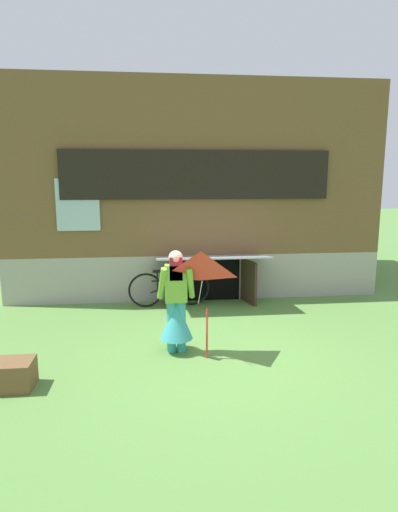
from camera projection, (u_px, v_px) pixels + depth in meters
The scene contains 6 objects.
ground_plane at pixel (217, 353), 6.89m from camera, with size 60.00×60.00×0.00m, color #56843D.
log_house at pixel (188, 189), 11.64m from camera, with size 8.49×5.74×4.86m.
person at pixel (176, 310), 6.80m from camera, with size 0.61×0.53×1.64m.
kite at pixel (201, 278), 6.22m from camera, with size 0.90×0.89×1.62m.
bicycle_black at pixel (169, 288), 9.33m from camera, with size 1.76×0.15×0.80m.
wooden_crate at pixel (13, 375), 5.70m from camera, with size 0.54×0.46×0.38m, color brown.
Camera 1 is at (-1.01, -6.43, 2.75)m, focal length 30.36 mm.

